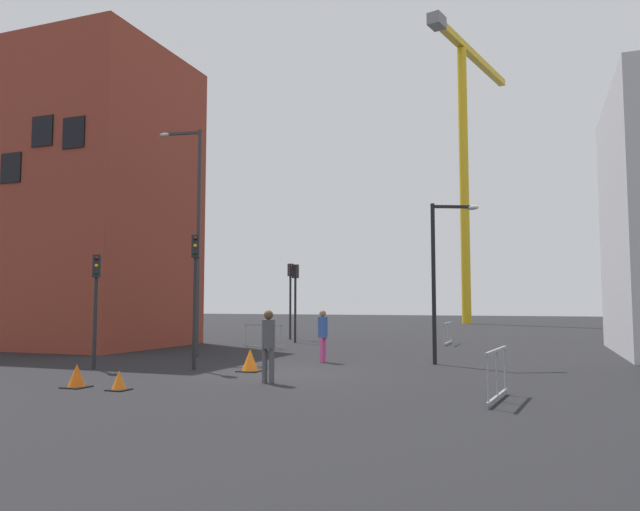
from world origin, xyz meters
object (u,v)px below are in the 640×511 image
(construction_crane, at_px, (465,136))
(traffic_cone_by_barrier, at_px, (77,377))
(pedestrian_waiting, at_px, (268,340))
(streetlamp_tall, at_px, (194,224))
(pedestrian_walking, at_px, (323,332))
(traffic_light_median, at_px, (195,279))
(traffic_cone_striped, at_px, (119,381))
(streetlamp_short, at_px, (440,266))
(traffic_cone_on_verge, at_px, (250,361))
(traffic_light_corner, at_px, (96,291))
(traffic_light_island, at_px, (290,289))
(traffic_light_near, at_px, (295,290))

(construction_crane, distance_m, traffic_cone_by_barrier, 51.38)
(pedestrian_waiting, height_order, traffic_cone_by_barrier, pedestrian_waiting)
(streetlamp_tall, xyz_separation_m, pedestrian_walking, (5.39, -0.29, -4.01))
(traffic_light_median, distance_m, traffic_cone_striped, 5.00)
(streetlamp_short, relative_size, traffic_cone_on_verge, 8.09)
(traffic_light_corner, bearing_deg, pedestrian_walking, 36.46)
(traffic_light_island, bearing_deg, traffic_cone_on_verge, -71.48)
(traffic_cone_by_barrier, height_order, traffic_cone_on_verge, traffic_cone_on_verge)
(traffic_light_median, relative_size, traffic_cone_striped, 8.92)
(construction_crane, height_order, traffic_light_island, construction_crane)
(traffic_light_island, bearing_deg, streetlamp_short, -46.60)
(traffic_cone_on_verge, bearing_deg, streetlamp_short, 38.41)
(construction_crane, relative_size, pedestrian_waiting, 15.34)
(streetlamp_short, height_order, traffic_light_corner, streetlamp_short)
(construction_crane, height_order, traffic_light_near, construction_crane)
(traffic_light_median, distance_m, traffic_cone_by_barrier, 4.96)
(construction_crane, relative_size, streetlamp_short, 5.26)
(construction_crane, distance_m, traffic_cone_striped, 51.33)
(construction_crane, bearing_deg, traffic_cone_striped, -93.45)
(construction_crane, height_order, traffic_cone_by_barrier, construction_crane)
(traffic_light_corner, xyz_separation_m, traffic_cone_by_barrier, (2.42, -3.37, -2.14))
(traffic_cone_on_verge, bearing_deg, construction_crane, 87.69)
(traffic_light_island, bearing_deg, traffic_light_corner, -89.82)
(pedestrian_walking, bearing_deg, traffic_light_corner, -143.54)
(traffic_light_island, distance_m, traffic_light_near, 2.69)
(traffic_light_corner, relative_size, traffic_cone_by_barrier, 6.26)
(traffic_light_near, bearing_deg, construction_crane, 80.27)
(streetlamp_tall, bearing_deg, traffic_cone_by_barrier, -76.97)
(streetlamp_short, height_order, pedestrian_walking, streetlamp_short)
(traffic_light_corner, bearing_deg, traffic_cone_by_barrier, -54.37)
(streetlamp_tall, distance_m, traffic_light_median, 5.10)
(streetlamp_tall, height_order, pedestrian_waiting, streetlamp_tall)
(construction_crane, xyz_separation_m, traffic_cone_on_verge, (-1.74, -43.34, -18.28))
(traffic_light_median, relative_size, pedestrian_waiting, 2.23)
(pedestrian_waiting, distance_m, traffic_cone_striped, 3.70)
(traffic_light_median, distance_m, traffic_light_island, 15.10)
(pedestrian_walking, xyz_separation_m, traffic_cone_striped, (-2.26, -7.78, -0.84))
(streetlamp_tall, relative_size, pedestrian_walking, 4.91)
(traffic_light_median, distance_m, traffic_cone_on_verge, 3.05)
(streetlamp_short, distance_m, traffic_light_corner, 11.18)
(traffic_light_near, xyz_separation_m, traffic_cone_on_verge, (3.60, -12.17, -2.38))
(traffic_cone_by_barrier, bearing_deg, traffic_cone_on_verge, 61.76)
(construction_crane, relative_size, traffic_light_corner, 8.02)
(traffic_cone_by_barrier, distance_m, traffic_cone_on_verge, 5.08)
(traffic_light_corner, distance_m, pedestrian_waiting, 6.67)
(traffic_light_near, height_order, pedestrian_walking, traffic_light_near)
(construction_crane, xyz_separation_m, traffic_light_island, (-6.62, -28.81, -15.77))
(pedestrian_waiting, height_order, traffic_cone_on_verge, pedestrian_waiting)
(traffic_cone_by_barrier, bearing_deg, traffic_cone_striped, -0.91)
(traffic_light_median, height_order, traffic_cone_on_verge, traffic_light_median)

